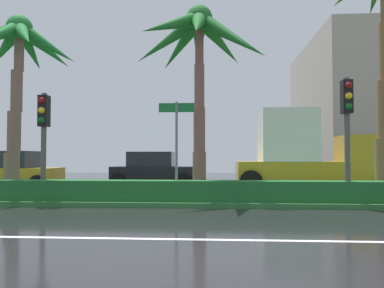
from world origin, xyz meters
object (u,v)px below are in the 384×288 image
at_px(street_name_sign, 177,137).
at_px(palm_tree_centre_left, 199,44).
at_px(traffic_signal_median_left, 44,126).
at_px(car_in_traffic_leading, 11,171).
at_px(box_truck_lead, 310,155).
at_px(traffic_signal_median_right, 347,116).
at_px(car_in_traffic_second, 153,169).
at_px(palm_tree_mid_left, 19,54).

bearing_deg(street_name_sign, palm_tree_centre_left, 61.32).
bearing_deg(traffic_signal_median_left, street_name_sign, 3.84).
distance_m(palm_tree_centre_left, traffic_signal_median_left, 5.73).
bearing_deg(car_in_traffic_leading, box_truck_lead, -0.96).
relative_size(traffic_signal_median_right, car_in_traffic_leading, 0.83).
distance_m(car_in_traffic_leading, box_truck_lead, 13.41).
height_order(traffic_signal_median_left, box_truck_lead, box_truck_lead).
bearing_deg(car_in_traffic_leading, palm_tree_centre_left, -24.76).
height_order(traffic_signal_median_left, street_name_sign, traffic_signal_median_left).
xyz_separation_m(traffic_signal_median_left, car_in_traffic_leading, (-4.08, 5.52, -1.57)).
bearing_deg(street_name_sign, traffic_signal_median_left, -176.16).
bearing_deg(car_in_traffic_second, palm_tree_mid_left, -118.92).
bearing_deg(palm_tree_mid_left, street_name_sign, -13.32).
height_order(traffic_signal_median_left, car_in_traffic_leading, traffic_signal_median_left).
relative_size(car_in_traffic_leading, box_truck_lead, 0.67).
relative_size(palm_tree_mid_left, box_truck_lead, 0.99).
bearing_deg(car_in_traffic_second, car_in_traffic_leading, -155.31).
distance_m(palm_tree_mid_left, palm_tree_centre_left, 6.41).
bearing_deg(car_in_traffic_leading, traffic_signal_median_left, -53.55).
bearing_deg(palm_tree_centre_left, traffic_signal_median_left, -162.79).
bearing_deg(box_truck_lead, traffic_signal_median_right, -92.81).
xyz_separation_m(car_in_traffic_second, box_truck_lead, (7.29, -3.03, 0.72)).
relative_size(car_in_traffic_second, box_truck_lead, 0.67).
bearing_deg(palm_tree_mid_left, traffic_signal_median_left, -44.23).
xyz_separation_m(traffic_signal_median_right, car_in_traffic_second, (-7.02, 8.53, -1.79)).
bearing_deg(palm_tree_mid_left, traffic_signal_median_right, -9.72).
bearing_deg(traffic_signal_median_left, car_in_traffic_leading, 126.45).
bearing_deg(palm_tree_mid_left, box_truck_lead, 18.43).
height_order(palm_tree_mid_left, traffic_signal_median_right, palm_tree_mid_left).
distance_m(traffic_signal_median_left, box_truck_lead, 10.75).
distance_m(traffic_signal_median_left, traffic_signal_median_right, 9.05).
height_order(palm_tree_centre_left, box_truck_lead, palm_tree_centre_left).
distance_m(traffic_signal_median_right, car_in_traffic_second, 11.19).
height_order(traffic_signal_median_right, box_truck_lead, traffic_signal_median_right).
distance_m(car_in_traffic_second, box_truck_lead, 7.93).
relative_size(palm_tree_mid_left, car_in_traffic_second, 1.48).
bearing_deg(street_name_sign, car_in_traffic_second, 104.33).
bearing_deg(traffic_signal_median_right, car_in_traffic_leading, 156.43).
distance_m(palm_tree_mid_left, traffic_signal_median_left, 3.58).
relative_size(street_name_sign, car_in_traffic_leading, 0.70).
relative_size(palm_tree_mid_left, palm_tree_centre_left, 0.98).
xyz_separation_m(traffic_signal_median_left, traffic_signal_median_right, (9.04, -0.20, 0.22)).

